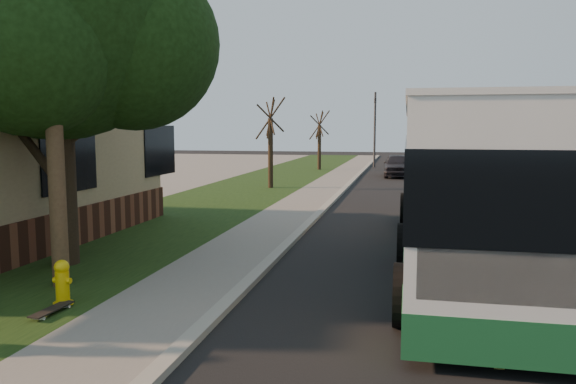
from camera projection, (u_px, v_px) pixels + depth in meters
The scene contains 15 objects.
ground at pixel (215, 320), 8.62m from camera, with size 120.00×120.00×0.00m, color black.
road at pixel (443, 222), 17.52m from camera, with size 8.00×80.00×0.01m, color black.
curb at pixel (317, 216), 18.34m from camera, with size 0.25×80.00×0.12m, color gray.
sidewalk at pixel (287, 215), 18.54m from camera, with size 2.00×80.00×0.08m, color slate.
grass_verge at pixel (187, 212), 19.26m from camera, with size 5.00×80.00×0.07m, color black.
fire_hydrant at pixel (62, 283), 9.11m from camera, with size 0.32×0.32×0.74m.
utility_pole at pixel (49, 29), 9.74m from camera, with size 2.86×3.21×9.07m.
leafy_tree at pixel (60, 18), 11.46m from camera, with size 6.30×6.00×7.80m.
bare_tree_near at pixel (271, 144), 26.59m from camera, with size 1.38×1.21×4.31m.
bare_tree_far at pixel (319, 141), 38.17m from camera, with size 1.38×1.21×4.03m.
traffic_signal at pixel (375, 124), 41.20m from camera, with size 0.18×0.22×5.50m.
transit_bus at pixel (466, 180), 12.28m from camera, with size 2.88×12.50×3.38m.
skateboard_main at pixel (52, 310), 8.69m from camera, with size 0.26×0.86×0.08m.
dumpster at pixel (33, 211), 15.45m from camera, with size 1.42×1.14×1.23m.
distant_car at pixel (398, 165), 33.45m from camera, with size 1.63×4.06×1.38m, color black.
Camera 1 is at (2.83, -7.93, 2.94)m, focal length 35.00 mm.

